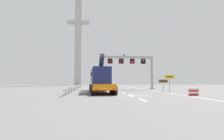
{
  "coord_description": "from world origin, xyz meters",
  "views": [
    {
      "loc": [
        -4.5,
        -22.31,
        1.68
      ],
      "look_at": [
        -0.94,
        10.5,
        3.58
      ],
      "focal_mm": 30.3,
      "sensor_mm": 36.0,
      "label": 1
    }
  ],
  "objects_px": {
    "overhead_lane_gantry": "(134,63)",
    "crash_barrier_striped": "(194,92)",
    "tourist_info_sign_brown": "(163,82)",
    "heavy_haul_truck_orange": "(100,79)",
    "bridge_pylon_distant": "(78,33)",
    "exit_sign_yellow": "(170,79)"
  },
  "relations": [
    {
      "from": "tourist_info_sign_brown",
      "to": "crash_barrier_striped",
      "type": "height_order",
      "value": "tourist_info_sign_brown"
    },
    {
      "from": "overhead_lane_gantry",
      "to": "exit_sign_yellow",
      "type": "xyz_separation_m",
      "value": [
        3.75,
        -8.86,
        -3.42
      ]
    },
    {
      "from": "overhead_lane_gantry",
      "to": "tourist_info_sign_brown",
      "type": "relative_size",
      "value": 5.84
    },
    {
      "from": "overhead_lane_gantry",
      "to": "tourist_info_sign_brown",
      "type": "height_order",
      "value": "overhead_lane_gantry"
    },
    {
      "from": "exit_sign_yellow",
      "to": "tourist_info_sign_brown",
      "type": "bearing_deg",
      "value": 96.12
    },
    {
      "from": "overhead_lane_gantry",
      "to": "crash_barrier_striped",
      "type": "relative_size",
      "value": 10.39
    },
    {
      "from": "tourist_info_sign_brown",
      "to": "bridge_pylon_distant",
      "type": "xyz_separation_m",
      "value": [
        -17.46,
        46.2,
        19.54
      ]
    },
    {
      "from": "overhead_lane_gantry",
      "to": "exit_sign_yellow",
      "type": "relative_size",
      "value": 4.25
    },
    {
      "from": "tourist_info_sign_brown",
      "to": "bridge_pylon_distant",
      "type": "relative_size",
      "value": 0.05
    },
    {
      "from": "heavy_haul_truck_orange",
      "to": "overhead_lane_gantry",
      "type": "bearing_deg",
      "value": 48.44
    },
    {
      "from": "overhead_lane_gantry",
      "to": "crash_barrier_striped",
      "type": "height_order",
      "value": "overhead_lane_gantry"
    },
    {
      "from": "crash_barrier_striped",
      "to": "bridge_pylon_distant",
      "type": "xyz_separation_m",
      "value": [
        -17.17,
        56.21,
        20.54
      ]
    },
    {
      "from": "heavy_haul_truck_orange",
      "to": "crash_barrier_striped",
      "type": "height_order",
      "value": "heavy_haul_truck_orange"
    },
    {
      "from": "crash_barrier_striped",
      "to": "exit_sign_yellow",
      "type": "bearing_deg",
      "value": 86.24
    },
    {
      "from": "heavy_haul_truck_orange",
      "to": "exit_sign_yellow",
      "type": "distance_m",
      "value": 11.04
    },
    {
      "from": "heavy_haul_truck_orange",
      "to": "bridge_pylon_distant",
      "type": "height_order",
      "value": "bridge_pylon_distant"
    },
    {
      "from": "crash_barrier_striped",
      "to": "bridge_pylon_distant",
      "type": "height_order",
      "value": "bridge_pylon_distant"
    },
    {
      "from": "overhead_lane_gantry",
      "to": "crash_barrier_striped",
      "type": "distance_m",
      "value": 17.76
    },
    {
      "from": "overhead_lane_gantry",
      "to": "bridge_pylon_distant",
      "type": "height_order",
      "value": "bridge_pylon_distant"
    },
    {
      "from": "overhead_lane_gantry",
      "to": "bridge_pylon_distant",
      "type": "distance_m",
      "value": 44.67
    },
    {
      "from": "crash_barrier_striped",
      "to": "heavy_haul_truck_orange",
      "type": "bearing_deg",
      "value": 140.91
    },
    {
      "from": "heavy_haul_truck_orange",
      "to": "exit_sign_yellow",
      "type": "bearing_deg",
      "value": -3.37
    }
  ]
}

